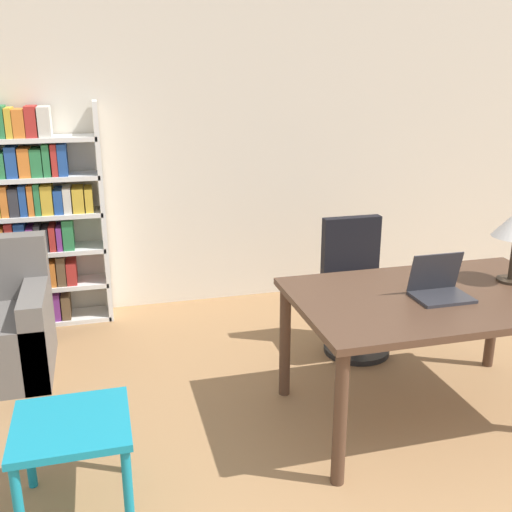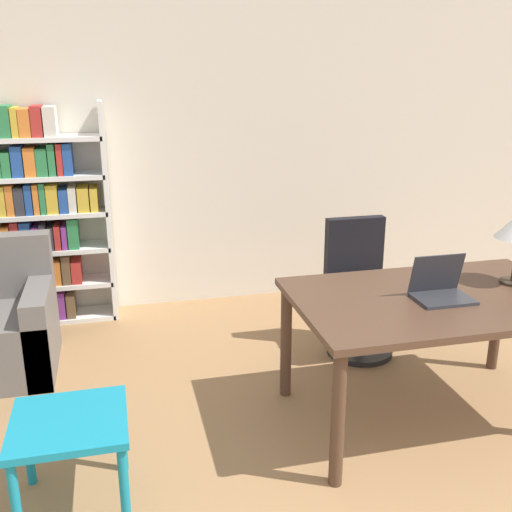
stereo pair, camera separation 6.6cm
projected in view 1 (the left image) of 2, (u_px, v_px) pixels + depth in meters
The scene contains 6 objects.
wall_back at pixel (236, 147), 5.12m from camera, with size 8.00×0.06×2.70m.
desk at pixel (435, 309), 3.42m from camera, with size 1.62×1.01×0.78m.
laptop at pixel (439, 288), 3.35m from camera, with size 0.31×0.23×0.24m.
office_chair at pixel (356, 290), 4.35m from camera, with size 0.48×0.48×0.98m.
side_table_blue at pixel (72, 436), 2.74m from camera, with size 0.53×0.51×0.47m.
bookshelf at pixel (39, 220), 4.69m from camera, with size 0.88×0.28×1.77m.
Camera 1 is at (-1.16, -0.50, 2.01)m, focal length 42.00 mm.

